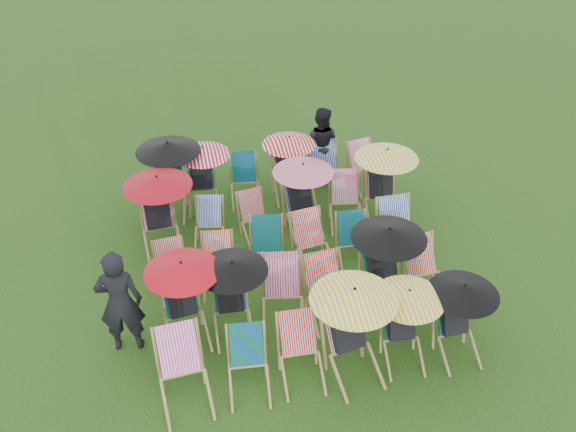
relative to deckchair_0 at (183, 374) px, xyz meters
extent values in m
plane|color=black|center=(2.02, 2.26, -0.51)|extent=(100.00, 100.00, 0.00)
cube|color=#FC32AF|center=(-0.02, 0.28, 0.20)|extent=(0.56, 0.43, 0.64)
cube|color=#0A6D2C|center=(0.91, 0.24, 0.10)|extent=(0.49, 0.38, 0.55)
cube|color=red|center=(1.65, 0.29, 0.12)|extent=(0.49, 0.37, 0.57)
cube|color=red|center=(2.30, 0.21, 0.19)|extent=(0.60, 0.49, 0.64)
cube|color=black|center=(2.32, 0.16, 0.19)|extent=(0.52, 0.54, 0.67)
sphere|color=tan|center=(2.29, 0.27, 0.54)|extent=(0.23, 0.23, 0.23)
cylinder|color=black|center=(2.39, 0.13, 0.49)|extent=(0.03, 0.03, 0.78)
cone|color=yellow|center=(2.39, 0.13, 0.84)|extent=(1.22, 1.22, 0.19)
cube|color=#09663A|center=(3.17, 0.26, 0.08)|extent=(0.47, 0.36, 0.53)
cube|color=black|center=(3.16, 0.21, 0.08)|extent=(0.40, 0.41, 0.56)
sphere|color=tan|center=(3.17, 0.30, 0.37)|extent=(0.20, 0.20, 0.20)
cylinder|color=black|center=(3.22, 0.17, 0.33)|extent=(0.03, 0.03, 0.65)
cone|color=#EFB70C|center=(3.22, 0.17, 0.63)|extent=(1.03, 1.03, 0.16)
cube|color=#096323|center=(3.95, 0.19, 0.08)|extent=(0.46, 0.35, 0.53)
cube|color=black|center=(3.95, 0.14, 0.08)|extent=(0.39, 0.40, 0.56)
sphere|color=tan|center=(3.95, 0.23, 0.37)|extent=(0.20, 0.20, 0.20)
cylinder|color=black|center=(4.01, 0.11, 0.33)|extent=(0.03, 0.03, 0.65)
cone|color=black|center=(4.01, 0.11, 0.62)|extent=(1.03, 1.03, 0.16)
cube|color=#096834|center=(0.10, 1.42, 0.14)|extent=(0.53, 0.42, 0.58)
cube|color=black|center=(0.10, 1.37, 0.14)|extent=(0.46, 0.47, 0.61)
sphere|color=tan|center=(0.09, 1.47, 0.46)|extent=(0.21, 0.21, 0.21)
cylinder|color=black|center=(0.17, 1.34, 0.41)|extent=(0.03, 0.03, 0.72)
cone|color=#BA0A16|center=(0.17, 1.34, 0.73)|extent=(1.12, 1.12, 0.17)
cube|color=#0A6C23|center=(0.84, 1.36, 0.11)|extent=(0.48, 0.36, 0.56)
cube|color=black|center=(0.84, 1.31, 0.10)|extent=(0.40, 0.41, 0.58)
sphere|color=tan|center=(0.84, 1.41, 0.41)|extent=(0.20, 0.20, 0.20)
cylinder|color=black|center=(0.89, 1.27, 0.36)|extent=(0.03, 0.03, 0.68)
cone|color=black|center=(0.89, 1.27, 0.67)|extent=(1.07, 1.07, 0.17)
cube|color=#D72B70|center=(1.68, 1.46, 0.19)|extent=(0.59, 0.48, 0.63)
cube|color=red|center=(2.31, 1.41, 0.16)|extent=(0.53, 0.41, 0.60)
cube|color=#0B7530|center=(3.27, 1.45, 0.17)|extent=(0.54, 0.42, 0.62)
cube|color=black|center=(3.27, 1.40, 0.17)|extent=(0.46, 0.48, 0.65)
sphere|color=tan|center=(3.27, 1.51, 0.51)|extent=(0.23, 0.23, 0.23)
cylinder|color=black|center=(3.34, 1.36, 0.46)|extent=(0.03, 0.03, 0.76)
cone|color=black|center=(3.34, 1.36, 0.80)|extent=(1.19, 1.19, 0.18)
cube|color=red|center=(3.98, 1.49, 0.15)|extent=(0.54, 0.42, 0.60)
cube|color=red|center=(0.01, 2.50, 0.06)|extent=(0.46, 0.36, 0.51)
cube|color=red|center=(0.80, 2.46, 0.09)|extent=(0.49, 0.38, 0.54)
cube|color=#0A7126|center=(1.66, 2.63, 0.13)|extent=(0.54, 0.44, 0.58)
cube|color=red|center=(2.39, 2.62, 0.14)|extent=(0.54, 0.43, 0.58)
cube|color=#0A6A35|center=(3.14, 2.50, 0.09)|extent=(0.48, 0.36, 0.54)
cube|color=#0830A9|center=(3.95, 2.57, 0.19)|extent=(0.53, 0.39, 0.63)
cube|color=#FA329E|center=(-0.11, 3.70, 0.18)|extent=(0.55, 0.42, 0.62)
cube|color=black|center=(-0.10, 3.65, 0.18)|extent=(0.47, 0.48, 0.65)
sphere|color=tan|center=(-0.11, 3.76, 0.52)|extent=(0.23, 0.23, 0.23)
cylinder|color=black|center=(-0.04, 3.61, 0.47)|extent=(0.03, 0.03, 0.76)
cone|color=#A10916|center=(-0.04, 3.61, 0.82)|extent=(1.20, 1.20, 0.19)
cube|color=#0824B0|center=(0.80, 3.60, 0.06)|extent=(0.49, 0.40, 0.52)
cube|color=red|center=(1.58, 3.64, 0.05)|extent=(0.47, 0.38, 0.51)
cube|color=#06078F|center=(2.47, 3.70, 0.13)|extent=(0.53, 0.41, 0.58)
cube|color=black|center=(2.48, 3.65, 0.13)|extent=(0.45, 0.46, 0.61)
sphere|color=tan|center=(2.47, 3.75, 0.45)|extent=(0.21, 0.21, 0.21)
cylinder|color=black|center=(2.54, 3.62, 0.40)|extent=(0.03, 0.03, 0.71)
cone|color=#CD687E|center=(2.54, 3.62, 0.72)|extent=(1.11, 1.11, 0.17)
cube|color=#FF3379|center=(3.39, 3.73, 0.13)|extent=(0.54, 0.44, 0.58)
cube|color=red|center=(4.08, 3.75, 0.17)|extent=(0.56, 0.44, 0.61)
cube|color=black|center=(4.08, 3.70, 0.17)|extent=(0.48, 0.49, 0.64)
sphere|color=tan|center=(4.09, 3.80, 0.50)|extent=(0.23, 0.23, 0.23)
cylinder|color=black|center=(4.14, 3.65, 0.45)|extent=(0.03, 0.03, 0.75)
cone|color=gold|center=(4.14, 3.65, 0.79)|extent=(1.18, 1.18, 0.18)
cube|color=#096532|center=(0.18, 4.84, 0.19)|extent=(0.59, 0.48, 0.63)
cube|color=black|center=(0.17, 4.79, 0.19)|extent=(0.52, 0.53, 0.66)
sphere|color=tan|center=(0.19, 4.90, 0.54)|extent=(0.23, 0.23, 0.23)
cylinder|color=black|center=(0.23, 4.73, 0.48)|extent=(0.03, 0.03, 0.77)
cone|color=black|center=(0.23, 4.73, 0.84)|extent=(1.22, 1.22, 0.19)
cube|color=#096221|center=(0.82, 4.84, 0.09)|extent=(0.50, 0.39, 0.55)
cube|color=black|center=(0.81, 4.79, 0.09)|extent=(0.43, 0.44, 0.57)
sphere|color=tan|center=(0.82, 4.89, 0.39)|extent=(0.20, 0.20, 0.20)
cylinder|color=black|center=(0.86, 4.75, 0.35)|extent=(0.03, 0.03, 0.67)
cone|color=#B5091D|center=(0.86, 4.75, 0.65)|extent=(1.05, 1.05, 0.16)
cube|color=#0A6C33|center=(1.65, 4.90, 0.10)|extent=(0.50, 0.39, 0.55)
cube|color=red|center=(2.49, 4.85, 0.10)|extent=(0.47, 0.35, 0.55)
cube|color=black|center=(2.49, 4.81, 0.10)|extent=(0.39, 0.40, 0.57)
sphere|color=tan|center=(2.49, 4.90, 0.40)|extent=(0.20, 0.20, 0.20)
cylinder|color=black|center=(2.55, 4.77, 0.35)|extent=(0.03, 0.03, 0.67)
cone|color=#B90D09|center=(2.55, 4.77, 0.66)|extent=(1.05, 1.05, 0.16)
cube|color=#071D92|center=(3.26, 4.82, 0.17)|extent=(0.53, 0.40, 0.61)
cube|color=#FF339B|center=(4.06, 4.82, 0.11)|extent=(0.52, 0.42, 0.56)
imported|color=black|center=(-0.76, 1.19, 0.38)|extent=(0.69, 0.48, 1.79)
imported|color=black|center=(3.29, 5.14, 0.29)|extent=(0.98, 0.92, 1.60)
camera|label=1|loc=(0.11, -5.89, 6.75)|focal=40.00mm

